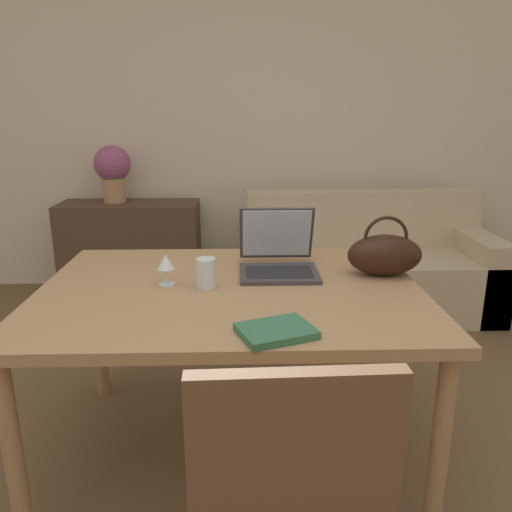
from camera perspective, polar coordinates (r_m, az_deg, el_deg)
name	(u,v)px	position (r m, az deg, el deg)	size (l,w,h in m)	color
wall_back	(233,115)	(4.00, -2.62, 15.80)	(10.00, 0.06, 2.70)	beige
dining_table	(231,304)	(1.93, -2.91, -5.48)	(1.45, 1.08, 0.74)	#A87F56
chair	(286,503)	(1.27, 3.43, -26.40)	(0.45, 0.45, 0.93)	brown
couch	(367,270)	(3.65, 12.61, -1.56)	(1.71, 0.76, 0.82)	#C1B293
sideboard	(132,249)	(3.93, -14.03, 0.73)	(1.03, 0.40, 0.72)	#4C3828
laptop	(278,254)	(2.09, 2.50, 0.23)	(0.32, 0.35, 0.25)	#38383D
drinking_glass	(206,273)	(1.88, -5.73, -1.97)	(0.07, 0.07, 0.11)	silver
wine_glass	(166,264)	(1.93, -10.27, -0.86)	(0.07, 0.07, 0.12)	silver
handbag	(385,254)	(2.08, 14.49, 0.21)	(0.30, 0.16, 0.24)	black
flower_vase	(113,170)	(3.89, -16.05, 9.47)	(0.27, 0.27, 0.42)	tan
book	(276,331)	(1.51, 2.31, -8.58)	(0.26, 0.23, 0.02)	#336B4C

